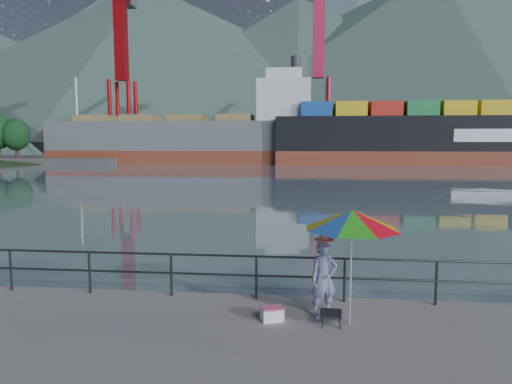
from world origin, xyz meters
The scene contains 13 objects.
harbor_water centered at (0.00, 130.00, 0.00)m, with size 500.00×280.00×0.00m, color slate.
far_dock centered at (10.00, 93.00, 0.00)m, with size 200.00×40.00×0.40m, color #514F4C.
guardrail centered at (0.00, 1.70, 0.52)m, with size 22.00×0.06×1.03m.
mountains centered at (38.82, 207.75, 35.55)m, with size 600.00×332.80×80.00m.
port_cranes centered at (31.00, 84.00, 16.00)m, with size 116.00×28.00×38.40m.
container_stacks centered at (35.63, 93.54, 2.86)m, with size 58.00×5.40×7.80m.
fisherman centered at (2.49, 0.78, 0.80)m, with size 0.58×0.38×1.60m, color navy.
beach_umbrella centered at (3.00, 0.44, 2.11)m, with size 2.46×2.46×2.30m.
folding_stool centered at (2.62, 0.33, 0.15)m, with size 0.46×0.46×0.28m.
cooler_bag centered at (1.44, 0.45, 0.12)m, with size 0.43×0.29×0.25m, color white.
fishing_rod centered at (2.55, 2.14, 0.00)m, with size 0.02×0.02×2.04m, color black.
bulk_carrier centered at (-15.45, 71.66, 4.13)m, with size 50.81×8.79×14.50m.
container_ship centered at (32.10, 71.05, 5.79)m, with size 65.46×10.91×18.10m.
Camera 1 is at (2.02, -8.43, 3.62)m, focal length 32.00 mm.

